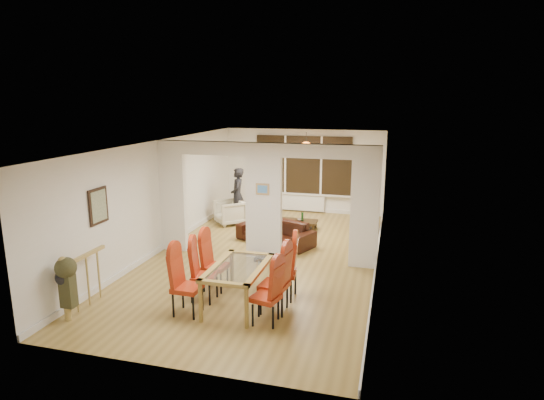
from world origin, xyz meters
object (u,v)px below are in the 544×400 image
at_px(armchair, 230,212).
at_px(person, 238,196).
at_px(dining_chair_lc, 215,263).
at_px(dining_chair_ra, 266,293).
at_px(bowl, 299,220).
at_px(sofa, 275,232).
at_px(coffee_table, 297,225).
at_px(television, 363,220).
at_px(dining_chair_rb, 274,280).
at_px(dining_chair_rc, 283,268).
at_px(bottle, 302,216).
at_px(dining_chair_lb, 204,272).
at_px(dining_chair_la, 187,283).
at_px(dining_table, 238,286).

bearing_deg(armchair, person, 100.23).
relative_size(dining_chair_lc, dining_chair_ra, 1.02).
height_order(dining_chair_ra, bowl, dining_chair_ra).
relative_size(sofa, person, 1.24).
xyz_separation_m(person, coffee_table, (1.80, -0.26, -0.67)).
bearing_deg(dining_chair_ra, television, 92.88).
distance_m(dining_chair_ra, sofa, 4.14).
bearing_deg(dining_chair_rb, person, 122.94).
relative_size(dining_chair_rc, sofa, 0.57).
distance_m(dining_chair_rc, bottle, 4.39).
xyz_separation_m(dining_chair_rc, sofa, (-0.94, 3.03, -0.27)).
distance_m(sofa, armchair, 2.20).
bearing_deg(dining_chair_lb, dining_chair_rc, 8.97).
distance_m(dining_chair_la, bottle, 5.47).
bearing_deg(dining_table, television, 71.74).
bearing_deg(dining_chair_la, television, 67.93).
relative_size(dining_chair_ra, person, 0.65).
bearing_deg(dining_table, person, 109.39).
bearing_deg(dining_chair_lb, dining_chair_lc, 77.56).
height_order(dining_chair_lb, coffee_table, dining_chair_lb).
xyz_separation_m(dining_chair_ra, television, (1.12, 5.79, -0.23)).
height_order(dining_chair_la, coffee_table, dining_chair_la).
xyz_separation_m(coffee_table, bottle, (0.16, -0.01, 0.25)).
bearing_deg(dining_chair_rc, person, 111.21).
xyz_separation_m(dining_chair_rc, coffee_table, (-0.68, 4.37, -0.43)).
bearing_deg(dining_chair_la, sofa, 84.61).
height_order(television, coffee_table, television).
xyz_separation_m(dining_chair_ra, person, (-2.44, 5.62, 0.28)).
bearing_deg(dining_table, coffee_table, 90.14).
distance_m(dining_chair_rc, sofa, 3.19).
xyz_separation_m(dining_chair_lc, dining_chair_ra, (1.27, -1.02, -0.01)).
xyz_separation_m(dining_chair_lb, bottle, (0.81, 4.84, -0.14)).
xyz_separation_m(dining_table, sofa, (-0.27, 3.55, -0.08)).
relative_size(armchair, coffee_table, 0.68).
bearing_deg(sofa, dining_chair_lc, -73.42).
bearing_deg(sofa, bottle, 96.28).
xyz_separation_m(dining_chair_rb, bowl, (-0.59, 4.88, -0.28)).
relative_size(dining_chair_ra, dining_chair_rb, 0.92).
height_order(sofa, armchair, armchair).
bearing_deg(sofa, dining_chair_lb, -72.65).
xyz_separation_m(dining_chair_lb, dining_chair_lc, (0.01, 0.50, 0.00)).
bearing_deg(person, dining_chair_rc, 11.19).
bearing_deg(dining_chair_rc, dining_table, -149.57).
distance_m(dining_chair_lb, dining_chair_lc, 0.50).
bearing_deg(bowl, armchair, 177.23).
xyz_separation_m(dining_chair_ra, dining_chair_rb, (0.03, 0.43, 0.04)).
relative_size(dining_chair_ra, armchair, 1.37).
height_order(dining_chair_lb, bottle, dining_chair_lb).
bearing_deg(dining_chair_lb, armchair, 94.40).
relative_size(dining_chair_rc, person, 0.70).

